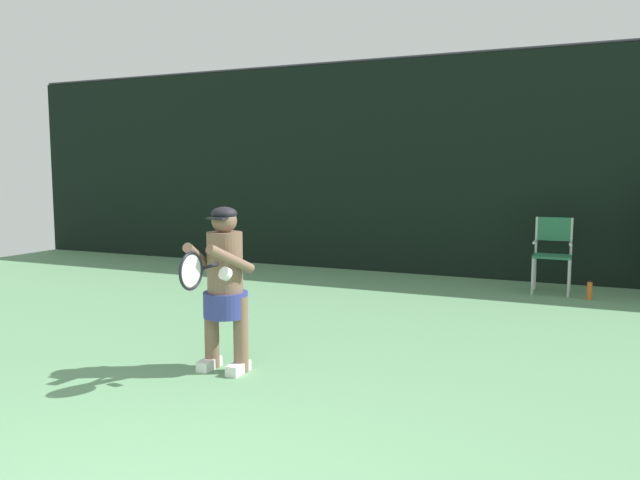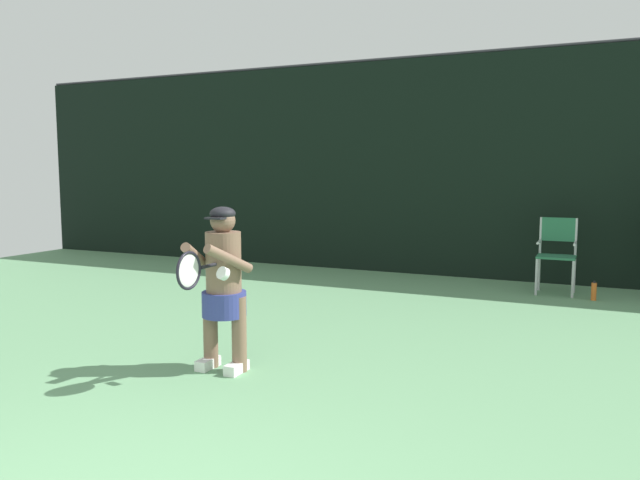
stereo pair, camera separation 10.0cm
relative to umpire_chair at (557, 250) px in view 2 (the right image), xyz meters
The scene contains 5 objects.
backdrop_screen 2.07m from the umpire_chair, 150.53° to the left, with size 18.00×0.12×3.66m.
umpire_chair is the anchor object (origin of this frame).
water_bottle 0.78m from the umpire_chair, 31.31° to the right, with size 0.07×0.07×0.27m.
tennis_player 5.46m from the umpire_chair, 116.32° to the right, with size 0.54×0.62×1.45m.
tennis_racket 5.90m from the umpire_chair, 114.05° to the right, with size 0.03×0.60×0.31m.
Camera 2 is at (2.05, -1.72, 1.76)m, focal length 34.80 mm.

